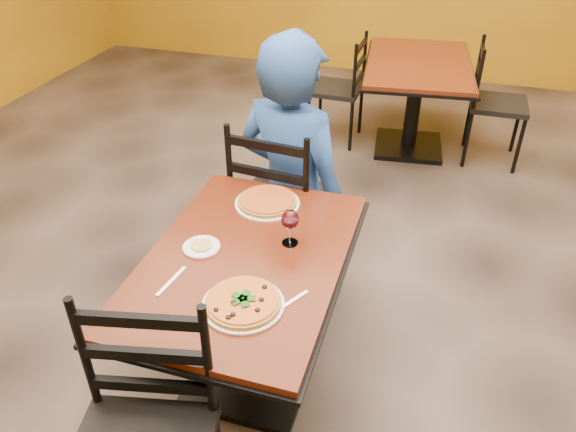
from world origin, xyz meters
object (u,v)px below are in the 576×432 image
(plate_main, at_px, (243,305))
(wine_glass, at_px, (290,226))
(chair_second_right, at_px, (499,105))
(side_plate, at_px, (202,247))
(table_main, at_px, (247,292))
(chair_main_far, at_px, (283,201))
(chair_second_left, at_px, (336,89))
(diner, at_px, (292,164))
(table_second, at_px, (416,85))
(pizza_far, at_px, (267,201))
(plate_far, at_px, (267,203))
(pizza_main, at_px, (243,301))

(plate_main, xyz_separation_m, wine_glass, (0.05, 0.42, 0.08))
(chair_second_right, relative_size, side_plate, 5.91)
(table_main, xyz_separation_m, chair_main_far, (-0.09, 0.81, -0.04))
(chair_second_left, height_order, chair_second_right, chair_second_right)
(diner, height_order, wine_glass, diner)
(diner, bearing_deg, table_main, 111.53)
(chair_main_far, relative_size, side_plate, 6.45)
(table_main, relative_size, wine_glass, 6.83)
(table_main, relative_size, table_second, 0.94)
(plate_main, bearing_deg, table_main, 109.17)
(table_main, relative_size, diner, 0.84)
(pizza_far, height_order, wine_glass, wine_glass)
(chair_second_right, distance_m, plate_main, 3.15)
(table_main, distance_m, table_second, 2.73)
(diner, relative_size, pizza_far, 5.20)
(plate_far, bearing_deg, chair_main_far, 96.82)
(chair_main_far, bearing_deg, side_plate, 87.66)
(chair_main_far, distance_m, chair_second_right, 2.22)
(chair_second_right, bearing_deg, wine_glass, 159.04)
(table_second, bearing_deg, pizza_main, -96.48)
(chair_second_right, xyz_separation_m, plate_main, (-0.99, -2.98, 0.28))
(table_second, height_order, wine_glass, wine_glass)
(chair_main_far, bearing_deg, diner, -125.44)
(diner, distance_m, plate_far, 0.45)
(table_main, xyz_separation_m, plate_main, (0.10, -0.28, 0.20))
(table_second, xyz_separation_m, plate_main, (-0.34, -2.98, 0.20))
(chair_main_far, height_order, plate_main, chair_main_far)
(table_second, distance_m, wine_glass, 2.58)
(diner, bearing_deg, wine_glass, 124.00)
(diner, distance_m, pizza_main, 1.15)
(table_main, xyz_separation_m, plate_far, (-0.04, 0.41, 0.20))
(chair_second_right, distance_m, side_plate, 3.00)
(diner, height_order, pizza_main, diner)
(chair_second_left, height_order, plate_far, chair_second_left)
(table_second, height_order, side_plate, side_plate)
(table_main, distance_m, plate_far, 0.46)
(chair_second_left, bearing_deg, diner, 6.58)
(table_second, distance_m, chair_second_right, 0.65)
(chair_second_left, height_order, pizza_far, chair_second_left)
(pizza_main, bearing_deg, wine_glass, 82.66)
(plate_main, bearing_deg, chair_main_far, 99.69)
(table_second, relative_size, chair_main_far, 1.27)
(plate_main, relative_size, pizza_far, 1.11)
(chair_main_far, bearing_deg, table_main, 101.62)
(chair_second_right, bearing_deg, chair_second_left, 89.09)
(chair_main_far, height_order, pizza_main, chair_main_far)
(plate_main, bearing_deg, table_second, 83.52)
(table_main, distance_m, side_plate, 0.28)
(plate_main, distance_m, side_plate, 0.41)
(table_second, distance_m, diner, 1.91)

